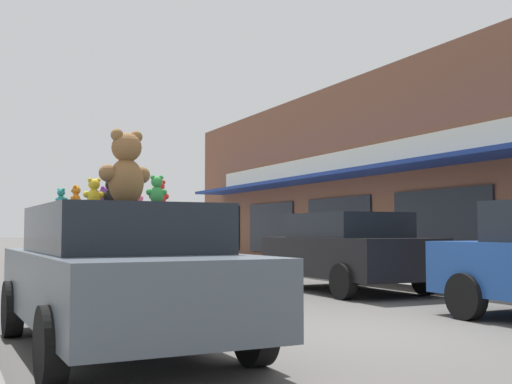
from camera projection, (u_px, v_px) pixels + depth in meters
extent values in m
plane|color=#514F4C|center=(349.00, 333.00, 7.97)|extent=(260.00, 260.00, 0.00)
cube|color=navy|center=(364.00, 171.00, 19.36)|extent=(1.44, 25.31, 0.12)
cube|color=beige|center=(382.00, 154.00, 19.68)|extent=(0.08, 24.10, 0.70)
cube|color=black|center=(440.00, 226.00, 17.30)|extent=(0.06, 3.82, 2.00)
cube|color=black|center=(338.00, 227.00, 21.81)|extent=(0.06, 3.82, 2.00)
cube|color=black|center=(270.00, 228.00, 26.32)|extent=(0.06, 3.82, 2.00)
cube|color=black|center=(223.00, 228.00, 30.83)|extent=(0.06, 3.82, 2.00)
cube|color=#4C5660|center=(119.00, 285.00, 6.86)|extent=(1.96, 4.55, 0.70)
cube|color=black|center=(120.00, 229.00, 6.90)|extent=(1.70, 2.51, 0.50)
cylinder|color=black|center=(12.00, 309.00, 7.67)|extent=(0.21, 0.67, 0.67)
cylinder|color=black|center=(160.00, 301.00, 8.50)|extent=(0.21, 0.67, 0.67)
cylinder|color=black|center=(51.00, 346.00, 5.18)|extent=(0.21, 0.67, 0.67)
cylinder|color=black|center=(255.00, 330.00, 6.00)|extent=(0.21, 0.67, 0.67)
ellipsoid|color=olive|center=(126.00, 182.00, 6.86)|extent=(0.46, 0.42, 0.51)
sphere|color=olive|center=(127.00, 147.00, 6.89)|extent=(0.39, 0.39, 0.32)
sphere|color=olive|center=(136.00, 137.00, 6.97)|extent=(0.16, 0.16, 0.13)
sphere|color=olive|center=(117.00, 135.00, 6.82)|extent=(0.16, 0.16, 0.13)
sphere|color=tan|center=(120.00, 150.00, 6.99)|extent=(0.15, 0.15, 0.12)
sphere|color=olive|center=(142.00, 175.00, 7.02)|extent=(0.23, 0.23, 0.19)
sphere|color=olive|center=(108.00, 173.00, 6.76)|extent=(0.23, 0.23, 0.19)
ellipsoid|color=black|center=(111.00, 198.00, 7.20)|extent=(0.20, 0.20, 0.20)
sphere|color=black|center=(111.00, 185.00, 7.21)|extent=(0.18, 0.18, 0.13)
sphere|color=black|center=(115.00, 181.00, 7.20)|extent=(0.07, 0.07, 0.05)
sphere|color=black|center=(107.00, 181.00, 7.22)|extent=(0.07, 0.07, 0.05)
sphere|color=#3A3A3D|center=(113.00, 186.00, 7.26)|extent=(0.07, 0.07, 0.05)
sphere|color=black|center=(118.00, 195.00, 7.19)|extent=(0.10, 0.10, 0.07)
sphere|color=black|center=(105.00, 195.00, 7.23)|extent=(0.10, 0.10, 0.07)
ellipsoid|color=pink|center=(137.00, 201.00, 7.58)|extent=(0.18, 0.17, 0.18)
sphere|color=pink|center=(137.00, 189.00, 7.59)|extent=(0.16, 0.16, 0.11)
sphere|color=pink|center=(140.00, 186.00, 7.63)|extent=(0.07, 0.07, 0.05)
sphere|color=pink|center=(135.00, 185.00, 7.56)|extent=(0.07, 0.07, 0.05)
sphere|color=#FFA3DA|center=(134.00, 190.00, 7.62)|extent=(0.06, 0.06, 0.04)
sphere|color=pink|center=(141.00, 198.00, 7.65)|extent=(0.09, 0.09, 0.07)
sphere|color=pink|center=(132.00, 198.00, 7.53)|extent=(0.09, 0.09, 0.07)
ellipsoid|color=orange|center=(76.00, 201.00, 7.40)|extent=(0.15, 0.16, 0.16)
sphere|color=orange|center=(76.00, 190.00, 7.40)|extent=(0.14, 0.14, 0.10)
sphere|color=orange|center=(77.00, 187.00, 7.44)|extent=(0.06, 0.06, 0.04)
sphere|color=orange|center=(75.00, 187.00, 7.37)|extent=(0.06, 0.06, 0.04)
sphere|color=#FFBA41|center=(72.00, 191.00, 7.41)|extent=(0.05, 0.05, 0.04)
sphere|color=orange|center=(77.00, 198.00, 7.46)|extent=(0.08, 0.08, 0.06)
sphere|color=orange|center=(73.00, 198.00, 7.33)|extent=(0.08, 0.08, 0.06)
ellipsoid|color=teal|center=(61.00, 202.00, 7.39)|extent=(0.14, 0.14, 0.14)
sphere|color=teal|center=(61.00, 193.00, 7.39)|extent=(0.12, 0.12, 0.09)
sphere|color=teal|center=(63.00, 190.00, 7.38)|extent=(0.05, 0.05, 0.04)
sphere|color=teal|center=(59.00, 190.00, 7.41)|extent=(0.05, 0.05, 0.04)
sphere|color=#47CDC6|center=(63.00, 193.00, 7.43)|extent=(0.05, 0.05, 0.03)
sphere|color=teal|center=(65.00, 199.00, 7.37)|extent=(0.07, 0.07, 0.05)
sphere|color=teal|center=(58.00, 200.00, 7.42)|extent=(0.07, 0.07, 0.05)
ellipsoid|color=red|center=(159.00, 199.00, 7.50)|extent=(0.17, 0.15, 0.20)
sphere|color=red|center=(159.00, 186.00, 7.51)|extent=(0.14, 0.14, 0.13)
sphere|color=red|center=(163.00, 182.00, 7.53)|extent=(0.06, 0.06, 0.05)
sphere|color=red|center=(155.00, 182.00, 7.50)|extent=(0.06, 0.06, 0.05)
sphere|color=#FF4741|center=(158.00, 187.00, 7.56)|extent=(0.05, 0.05, 0.05)
sphere|color=red|center=(166.00, 196.00, 7.54)|extent=(0.08, 0.08, 0.07)
sphere|color=red|center=(152.00, 196.00, 7.48)|extent=(0.08, 0.08, 0.07)
ellipsoid|color=green|center=(157.00, 195.00, 6.44)|extent=(0.15, 0.14, 0.18)
sphere|color=green|center=(157.00, 182.00, 6.45)|extent=(0.13, 0.13, 0.12)
sphere|color=green|center=(161.00, 178.00, 6.47)|extent=(0.05, 0.05, 0.05)
sphere|color=green|center=(153.00, 177.00, 6.44)|extent=(0.05, 0.05, 0.05)
sphere|color=#5ADA6D|center=(156.00, 183.00, 6.50)|extent=(0.05, 0.05, 0.04)
sphere|color=green|center=(164.00, 192.00, 6.48)|extent=(0.07, 0.07, 0.07)
sphere|color=green|center=(149.00, 192.00, 6.43)|extent=(0.07, 0.07, 0.07)
ellipsoid|color=blue|center=(121.00, 201.00, 7.94)|extent=(0.20, 0.19, 0.20)
sphere|color=blue|center=(121.00, 189.00, 7.95)|extent=(0.17, 0.17, 0.13)
sphere|color=blue|center=(124.00, 186.00, 7.99)|extent=(0.07, 0.07, 0.05)
sphere|color=blue|center=(119.00, 185.00, 7.91)|extent=(0.07, 0.07, 0.05)
sphere|color=#548DFF|center=(118.00, 190.00, 7.98)|extent=(0.07, 0.07, 0.05)
sphere|color=blue|center=(125.00, 199.00, 8.01)|extent=(0.10, 0.10, 0.07)
sphere|color=blue|center=(116.00, 198.00, 7.88)|extent=(0.10, 0.10, 0.07)
ellipsoid|color=yellow|center=(94.00, 198.00, 7.07)|extent=(0.16, 0.14, 0.20)
sphere|color=yellow|center=(94.00, 185.00, 7.08)|extent=(0.13, 0.13, 0.12)
sphere|color=yellow|center=(98.00, 180.00, 7.11)|extent=(0.06, 0.06, 0.05)
sphere|color=yellow|center=(90.00, 180.00, 7.06)|extent=(0.06, 0.06, 0.05)
sphere|color=#FFFF4D|center=(93.00, 186.00, 7.13)|extent=(0.05, 0.05, 0.05)
sphere|color=yellow|center=(101.00, 195.00, 7.12)|extent=(0.08, 0.08, 0.07)
sphere|color=yellow|center=(86.00, 194.00, 7.04)|extent=(0.08, 0.08, 0.07)
ellipsoid|color=purple|center=(104.00, 201.00, 7.44)|extent=(0.16, 0.16, 0.16)
sphere|color=purple|center=(104.00, 191.00, 7.45)|extent=(0.14, 0.14, 0.10)
sphere|color=purple|center=(106.00, 188.00, 7.49)|extent=(0.06, 0.06, 0.04)
sphere|color=purple|center=(103.00, 188.00, 7.42)|extent=(0.06, 0.06, 0.04)
sphere|color=#BA67ED|center=(101.00, 192.00, 7.46)|extent=(0.05, 0.05, 0.04)
sphere|color=purple|center=(106.00, 199.00, 7.51)|extent=(0.08, 0.08, 0.06)
sphere|color=purple|center=(101.00, 198.00, 7.39)|extent=(0.08, 0.08, 0.06)
cylinder|color=black|center=(466.00, 296.00, 9.11)|extent=(0.20, 0.67, 0.67)
cube|color=black|center=(348.00, 257.00, 13.37)|extent=(1.97, 4.09, 0.79)
cube|color=black|center=(348.00, 225.00, 13.41)|extent=(1.73, 2.30, 0.51)
cylinder|color=black|center=(279.00, 273.00, 14.06)|extent=(0.20, 0.67, 0.67)
cylinder|color=black|center=(352.00, 271.00, 14.90)|extent=(0.20, 0.67, 0.67)
cylinder|color=black|center=(343.00, 282.00, 11.79)|extent=(0.20, 0.67, 0.67)
cylinder|color=black|center=(425.00, 278.00, 12.63)|extent=(0.20, 0.67, 0.67)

